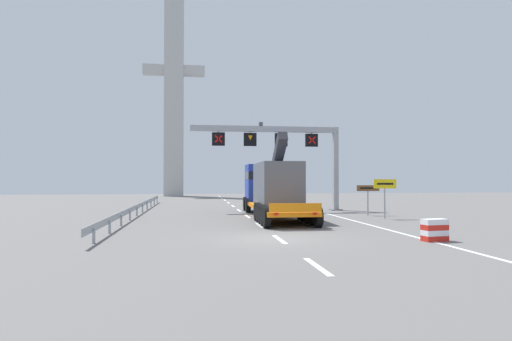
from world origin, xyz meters
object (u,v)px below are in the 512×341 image
Objects in this scene: overhead_lane_gantry at (283,142)px; exit_sign_yellow at (385,189)px; bridge_pylon_distant at (174,92)px; heavy_haul_truck_orange at (271,187)px; tourist_info_sign_brown at (368,192)px; crash_barrier_striped at (435,230)px.

overhead_lane_gantry reaches higher than exit_sign_yellow.
exit_sign_yellow is 0.08× the size of bridge_pylon_distant.
bridge_pylon_distant reaches higher than overhead_lane_gantry.
overhead_lane_gantry is at bearing 123.29° from exit_sign_yellow.
exit_sign_yellow is at bearing -24.08° from heavy_haul_truck_orange.
heavy_haul_truck_orange is at bearing -111.50° from overhead_lane_gantry.
heavy_haul_truck_orange reaches higher than tourist_info_sign_brown.
overhead_lane_gantry is 6.04m from heavy_haul_truck_orange.
overhead_lane_gantry is at bearing 134.98° from tourist_info_sign_brown.
heavy_haul_truck_orange is 13.67m from crash_barrier_striped.
heavy_haul_truck_orange reaches higher than exit_sign_yellow.
crash_barrier_striped is 0.04× the size of bridge_pylon_distant.
exit_sign_yellow is at bearing -89.33° from tourist_info_sign_brown.
exit_sign_yellow reaches higher than crash_barrier_striped.
overhead_lane_gantry is at bearing 68.50° from heavy_haul_truck_orange.
bridge_pylon_distant reaches higher than tourist_info_sign_brown.
tourist_info_sign_brown is (4.99, -5.00, -3.86)m from overhead_lane_gantry.
exit_sign_yellow is at bearing -56.71° from overhead_lane_gantry.
tourist_info_sign_brown is 41.51m from bridge_pylon_distant.
bridge_pylon_distant is at bearing 104.78° from crash_barrier_striped.
tourist_info_sign_brown reaches higher than crash_barrier_striped.
crash_barrier_striped is (-2.29, -12.41, -1.16)m from tourist_info_sign_brown.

